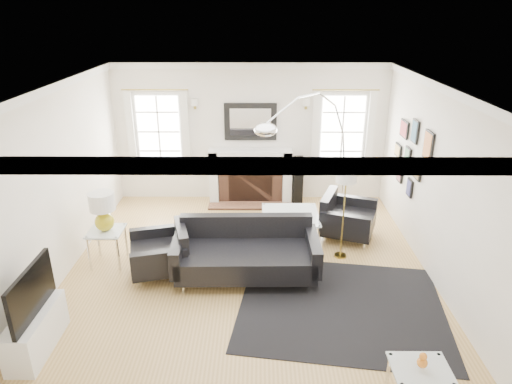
{
  "coord_description": "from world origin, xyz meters",
  "views": [
    {
      "loc": [
        0.16,
        -6.03,
        3.78
      ],
      "look_at": [
        0.13,
        0.3,
        1.21
      ],
      "focal_mm": 32.0,
      "sensor_mm": 36.0,
      "label": 1
    }
  ],
  "objects_px": {
    "sofa": "(246,253)",
    "gourd_lamp": "(103,209)",
    "armchair_right": "(345,218)",
    "fireplace": "(251,177)",
    "arc_floor_lamp": "(309,157)",
    "armchair_left": "(163,253)",
    "coffee_table": "(290,216)"
  },
  "relations": [
    {
      "from": "sofa",
      "to": "gourd_lamp",
      "type": "xyz_separation_m",
      "value": [
        -2.18,
        0.33,
        0.56
      ]
    },
    {
      "from": "armchair_right",
      "to": "gourd_lamp",
      "type": "bearing_deg",
      "value": -166.67
    },
    {
      "from": "fireplace",
      "to": "arc_floor_lamp",
      "type": "height_order",
      "value": "arc_floor_lamp"
    },
    {
      "from": "sofa",
      "to": "gourd_lamp",
      "type": "relative_size",
      "value": 3.44
    },
    {
      "from": "gourd_lamp",
      "to": "fireplace",
      "type": "bearing_deg",
      "value": 48.91
    },
    {
      "from": "fireplace",
      "to": "armchair_left",
      "type": "distance_m",
      "value": 3.09
    },
    {
      "from": "armchair_left",
      "to": "arc_floor_lamp",
      "type": "relative_size",
      "value": 0.43
    },
    {
      "from": "armchair_left",
      "to": "coffee_table",
      "type": "relative_size",
      "value": 1.12
    },
    {
      "from": "fireplace",
      "to": "gourd_lamp",
      "type": "distance_m",
      "value": 3.37
    },
    {
      "from": "armchair_left",
      "to": "gourd_lamp",
      "type": "relative_size",
      "value": 1.76
    },
    {
      "from": "fireplace",
      "to": "gourd_lamp",
      "type": "xyz_separation_m",
      "value": [
        -2.2,
        -2.52,
        0.39
      ]
    },
    {
      "from": "gourd_lamp",
      "to": "arc_floor_lamp",
      "type": "height_order",
      "value": "arc_floor_lamp"
    },
    {
      "from": "sofa",
      "to": "arc_floor_lamp",
      "type": "xyz_separation_m",
      "value": [
        1.04,
        1.51,
        1.02
      ]
    },
    {
      "from": "fireplace",
      "to": "sofa",
      "type": "relative_size",
      "value": 0.79
    },
    {
      "from": "fireplace",
      "to": "coffee_table",
      "type": "bearing_deg",
      "value": -65.97
    },
    {
      "from": "armchair_right",
      "to": "gourd_lamp",
      "type": "xyz_separation_m",
      "value": [
        -3.88,
        -0.92,
        0.58
      ]
    },
    {
      "from": "arc_floor_lamp",
      "to": "armchair_right",
      "type": "bearing_deg",
      "value": -20.85
    },
    {
      "from": "coffee_table",
      "to": "armchair_left",
      "type": "bearing_deg",
      "value": -149.2
    },
    {
      "from": "coffee_table",
      "to": "gourd_lamp",
      "type": "relative_size",
      "value": 1.57
    },
    {
      "from": "armchair_right",
      "to": "gourd_lamp",
      "type": "distance_m",
      "value": 4.03
    },
    {
      "from": "coffee_table",
      "to": "gourd_lamp",
      "type": "distance_m",
      "value": 3.1
    },
    {
      "from": "sofa",
      "to": "gourd_lamp",
      "type": "height_order",
      "value": "gourd_lamp"
    },
    {
      "from": "fireplace",
      "to": "arc_floor_lamp",
      "type": "xyz_separation_m",
      "value": [
        1.02,
        -1.35,
        0.85
      ]
    },
    {
      "from": "fireplace",
      "to": "gourd_lamp",
      "type": "height_order",
      "value": "gourd_lamp"
    },
    {
      "from": "sofa",
      "to": "coffee_table",
      "type": "xyz_separation_m",
      "value": [
        0.74,
        1.24,
        0.02
      ]
    },
    {
      "from": "fireplace",
      "to": "arc_floor_lamp",
      "type": "distance_m",
      "value": 1.9
    },
    {
      "from": "armchair_right",
      "to": "coffee_table",
      "type": "relative_size",
      "value": 1.22
    },
    {
      "from": "sofa",
      "to": "armchair_right",
      "type": "xyz_separation_m",
      "value": [
        1.7,
        1.25,
        -0.02
      ]
    },
    {
      "from": "gourd_lamp",
      "to": "arc_floor_lamp",
      "type": "xyz_separation_m",
      "value": [
        3.22,
        1.17,
        0.46
      ]
    },
    {
      "from": "armchair_right",
      "to": "coffee_table",
      "type": "height_order",
      "value": "armchair_right"
    },
    {
      "from": "fireplace",
      "to": "sofa",
      "type": "height_order",
      "value": "fireplace"
    },
    {
      "from": "fireplace",
      "to": "gourd_lamp",
      "type": "bearing_deg",
      "value": -131.09
    }
  ]
}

